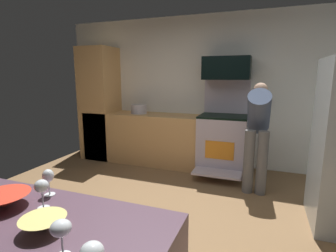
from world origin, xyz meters
name	(u,v)px	position (x,y,z in m)	size (l,w,h in m)	color
ground_plane	(148,229)	(0.00, 0.00, -0.01)	(5.20, 4.80, 0.02)	brown
wall_back	(201,92)	(0.00, 2.34, 1.30)	(5.20, 0.12, 2.60)	silver
lower_cabinet_run	(148,138)	(-0.90, 1.98, 0.45)	(2.40, 0.60, 0.90)	tan
cabinet_column	(100,104)	(-1.90, 1.98, 1.05)	(0.60, 0.60, 2.10)	tan
oven_range	(223,142)	(0.47, 1.97, 0.51)	(0.76, 0.97, 1.52)	#C1B5C4
microwave	(227,68)	(0.47, 2.06, 1.70)	(0.74, 0.38, 0.36)	black
person_cook	(258,127)	(1.01, 1.43, 0.89)	(0.31, 0.67, 1.48)	slate
mixing_bowl_large	(44,224)	(0.18, -1.46, 0.93)	(0.20, 0.20, 0.06)	#E1D06F
mixing_bowl_prep	(4,200)	(-0.18, -1.37, 0.94)	(0.26, 0.26, 0.07)	red
wine_glass_near	(61,230)	(0.39, -1.57, 1.01)	(0.08, 0.08, 0.15)	silver
wine_glass_far	(48,177)	(-0.06, -1.18, 1.01)	(0.06, 0.06, 0.16)	silver
wine_glass_extra	(42,188)	(0.03, -1.31, 1.02)	(0.07, 0.07, 0.16)	silver
stock_pot	(139,109)	(-1.07, 1.98, 0.98)	(0.29, 0.29, 0.17)	#BAB5BE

